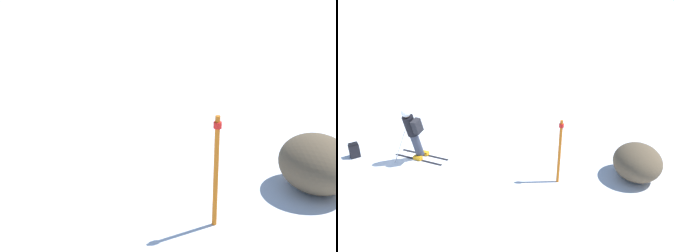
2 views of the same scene
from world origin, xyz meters
The scene contains 2 objects.
exposed_boulder_0 centered at (-1.12, 6.62, 0.51)m, with size 1.58×1.34×1.03m, color brown.
trail_marker centered at (-0.34, 4.45, 1.04)m, with size 0.13×0.13×1.89m.
Camera 1 is at (7.24, 1.96, 4.86)m, focal length 60.00 mm.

